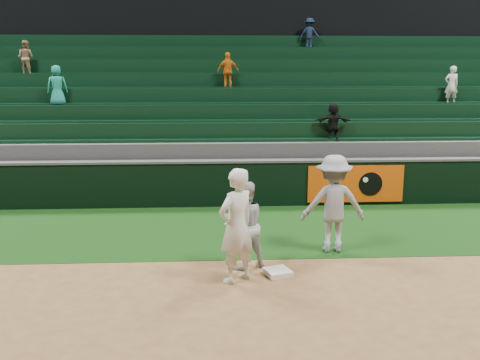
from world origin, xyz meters
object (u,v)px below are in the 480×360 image
first_baseman (236,226)px  baserunner (244,225)px  first_base (278,272)px  base_coach (333,204)px

first_baseman → baserunner: 0.68m
first_base → first_baseman: size_ratio=0.21×
baserunner → first_base: bearing=119.6°
first_baseman → baserunner: (0.18, 0.63, -0.18)m
first_baseman → base_coach: bearing=177.1°
first_base → first_baseman: (-0.76, -0.24, 0.95)m
first_base → first_baseman: bearing=-162.0°
first_base → base_coach: (1.26, 1.24, 0.94)m
first_baseman → first_base: bearing=158.7°
base_coach → baserunner: bearing=25.3°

